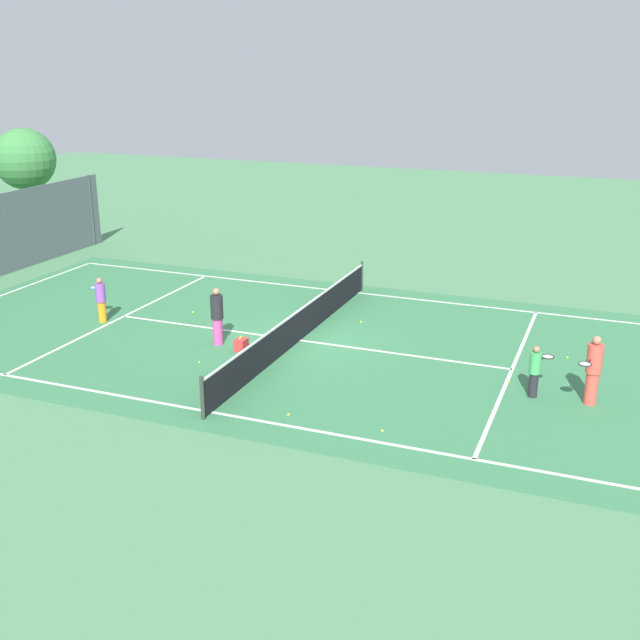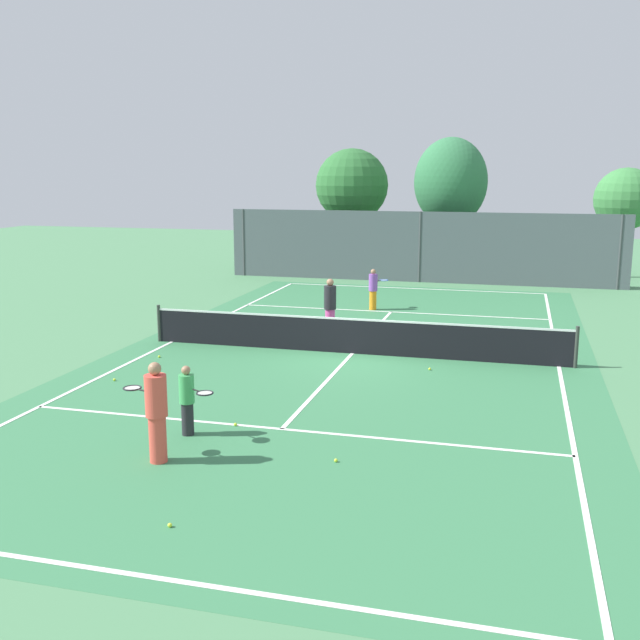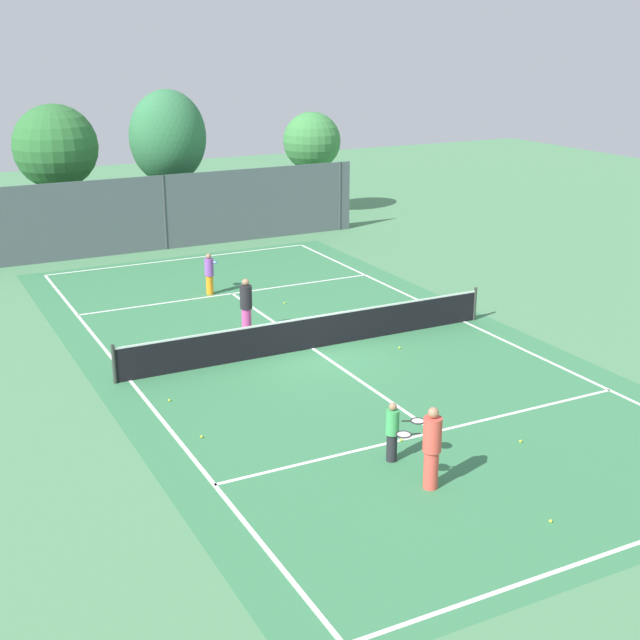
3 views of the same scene
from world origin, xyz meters
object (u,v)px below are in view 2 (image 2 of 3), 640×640
at_px(tennis_ball_4, 393,346).
at_px(tennis_ball_8, 498,356).
at_px(player_1, 373,289).
at_px(player_3, 156,411).
at_px(tennis_ball_7, 114,380).
at_px(tennis_ball_3, 336,460).
at_px(tennis_ball_2, 235,424).
at_px(tennis_ball_6, 278,333).
at_px(ball_crate, 315,335).
at_px(tennis_ball_5, 416,324).
at_px(tennis_ball_10, 218,340).
at_px(player_0, 330,306).
at_px(player_2, 188,399).
at_px(tennis_ball_0, 159,357).
at_px(tennis_ball_9, 430,369).
at_px(tennis_ball_1, 170,525).

height_order(tennis_ball_4, tennis_ball_8, same).
relative_size(player_1, player_3, 0.83).
xyz_separation_m(tennis_ball_7, tennis_ball_8, (8.92, 4.79, 0.00)).
xyz_separation_m(tennis_ball_3, tennis_ball_7, (-6.41, 3.57, 0.00)).
bearing_deg(tennis_ball_2, player_3, -106.84).
bearing_deg(tennis_ball_6, ball_crate, -24.42).
relative_size(ball_crate, tennis_ball_5, 6.45).
xyz_separation_m(tennis_ball_3, tennis_ball_6, (-4.23, 9.64, 0.00)).
height_order(tennis_ball_7, tennis_ball_10, same).
xyz_separation_m(player_1, tennis_ball_5, (1.88, -2.29, -0.74)).
distance_m(tennis_ball_3, tennis_ball_5, 12.18).
bearing_deg(player_0, player_2, -92.74).
bearing_deg(tennis_ball_0, tennis_ball_10, 71.29).
relative_size(player_0, tennis_ball_2, 26.68).
bearing_deg(tennis_ball_7, tennis_ball_9, 22.29).
height_order(player_0, tennis_ball_9, player_0).
distance_m(player_3, tennis_ball_5, 13.27).
distance_m(player_2, tennis_ball_2, 1.20).
xyz_separation_m(ball_crate, tennis_ball_6, (-1.37, 0.62, -0.15)).
distance_m(player_3, tennis_ball_10, 9.39).
relative_size(player_3, ball_crate, 4.23).
height_order(tennis_ball_1, tennis_ball_10, same).
height_order(tennis_ball_0, tennis_ball_10, same).
relative_size(ball_crate, tennis_ball_2, 6.45).
bearing_deg(player_3, tennis_ball_3, 14.39).
bearing_deg(tennis_ball_0, ball_crate, 40.96).
relative_size(player_3, tennis_ball_9, 27.28).
distance_m(tennis_ball_2, tennis_ball_8, 8.58).
distance_m(ball_crate, tennis_ball_10, 2.92).
relative_size(player_2, tennis_ball_7, 20.82).
bearing_deg(ball_crate, tennis_ball_8, -7.11).
bearing_deg(tennis_ball_3, tennis_ball_8, 73.28).
xyz_separation_m(player_0, tennis_ball_7, (-3.79, -6.35, -0.87)).
bearing_deg(tennis_ball_7, player_0, 59.20).
relative_size(tennis_ball_1, tennis_ball_10, 1.00).
bearing_deg(ball_crate, tennis_ball_0, -139.04).
distance_m(tennis_ball_5, tennis_ball_10, 6.70).
xyz_separation_m(player_1, tennis_ball_3, (2.15, -14.47, -0.74)).
distance_m(tennis_ball_1, tennis_ball_3, 3.43).
distance_m(tennis_ball_3, tennis_ball_4, 8.79).
xyz_separation_m(tennis_ball_0, tennis_ball_3, (6.42, -5.93, 0.00)).
bearing_deg(tennis_ball_3, tennis_ball_1, -120.10).
bearing_deg(player_2, tennis_ball_6, 97.27).
xyz_separation_m(tennis_ball_0, tennis_ball_5, (6.15, 6.25, 0.00)).
relative_size(player_3, tennis_ball_6, 27.28).
distance_m(tennis_ball_4, tennis_ball_5, 3.40).
bearing_deg(tennis_ball_7, tennis_ball_0, 90.24).
height_order(tennis_ball_7, tennis_ball_9, same).
distance_m(tennis_ball_3, tennis_ball_6, 10.53).
bearing_deg(tennis_ball_4, player_2, -107.79).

